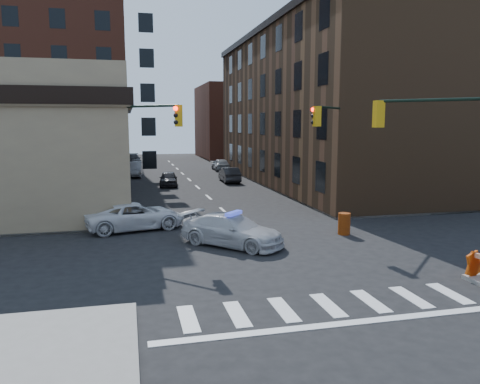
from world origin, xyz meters
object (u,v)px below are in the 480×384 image
pedestrian_b (89,209)px  parked_car_wnear (168,179)px  police_car (232,230)px  parked_car_enear (229,175)px  parked_car_wfar (134,169)px  barrel_road (344,224)px  barricade_nw_a (123,213)px  pickup (135,216)px  pedestrian_a (120,205)px  barrel_bank (141,221)px

pedestrian_b → parked_car_wnear: bearing=70.4°
police_car → parked_car_enear: bearing=32.8°
parked_car_wfar → pedestrian_b: 25.84m
parked_car_wnear → barrel_road: parked_car_wnear is taller
parked_car_wfar → barricade_nw_a: bearing=-88.4°
pickup → pedestrian_a: 2.65m
pedestrian_b → barrel_road: 13.88m
parked_car_enear → pedestrian_b: (-11.93, -18.51, 0.38)m
parked_car_wfar → pedestrian_a: size_ratio=2.94×
pickup → barrel_bank: 0.45m
parked_car_wnear → barrel_bank: bearing=-94.0°
pickup → parked_car_enear: 21.42m
pickup → barrel_road: pickup is taller
pedestrian_b → barrel_bank: size_ratio=2.00×
pedestrian_a → pedestrian_b: size_ratio=0.85×
pickup → barrel_bank: pickup is taller
barrel_road → barrel_bank: (-10.34, 3.57, -0.08)m
pedestrian_a → parked_car_wnear: bearing=115.3°
police_car → parked_car_enear: (5.02, 23.83, -0.01)m
barrel_road → barrel_bank: barrel_road is taller
barrel_bank → parked_car_wfar: bearing=90.0°
pickup → pedestrian_a: bearing=6.6°
pedestrian_a → barrel_road: size_ratio=1.45×
pedestrian_a → barrel_bank: bearing=-25.8°
pickup → barricade_nw_a: pickup is taller
pickup → barricade_nw_a: (-0.70, 2.03, -0.19)m
parked_car_wnear → parked_car_wfar: size_ratio=0.83×
barrel_bank → parked_car_enear: bearing=64.8°
parked_car_wnear → police_car: bearing=-81.6°
pedestrian_a → barrel_road: 13.11m
parked_car_enear → barricade_nw_a: size_ratio=4.16×
police_car → parked_car_enear: police_car is taller
pickup → parked_car_wnear: pickup is taller
parked_car_wnear → parked_car_wfar: bearing=114.5°
pedestrian_a → barrel_bank: (1.17, -2.70, -0.49)m
pedestrian_b → barrel_bank: pedestrian_b is taller
barrel_bank → barricade_nw_a: (-1.00, 2.23, 0.07)m
parked_car_enear → barrel_bank: parked_car_enear is taller
barrel_road → barrel_bank: size_ratio=1.17×
pedestrian_a → barrel_road: bearing=12.2°
barricade_nw_a → barrel_road: bearing=-41.7°
barrel_road → barricade_nw_a: (-11.34, 5.80, -0.01)m
barrel_road → barricade_nw_a: barrel_road is taller
pickup → parked_car_wfar: 26.41m
pickup → barricade_nw_a: bearing=6.4°
barricade_nw_a → police_car: bearing=-67.0°
parked_car_wnear → parked_car_enear: size_ratio=0.90×
pedestrian_a → pedestrian_b: (-1.61, -1.77, 0.15)m
police_car → parked_car_enear: size_ratio=1.15×
police_car → barrel_bank: (-4.13, 4.40, -0.27)m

